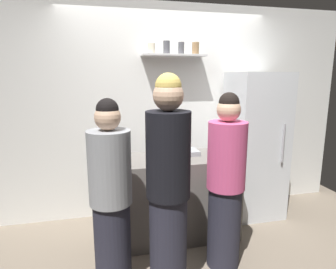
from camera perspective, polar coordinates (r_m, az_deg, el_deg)
The scene contains 13 objects.
ground_plane at distance 3.05m, azimuth 5.31°, elevation -23.69°, with size 5.28×5.28×0.00m, color #726656.
back_wall_assembly at distance 3.72m, azimuth -0.53°, elevation 4.58°, with size 4.80×0.32×2.60m.
refrigerator at distance 3.81m, azimuth 16.54°, elevation -2.02°, with size 0.63×0.64×1.79m.
counter at distance 3.25m, azimuth 0.00°, elevation -12.15°, with size 1.48×0.60×0.90m, color #66605B.
baking_pan at distance 3.22m, azimuth 2.82°, elevation -3.48°, with size 0.34×0.24×0.05m, color gray.
utensil_holder at distance 3.19m, azimuth -8.93°, elevation -3.02°, with size 0.10×0.10×0.22m.
wine_bottle_green_glass at distance 3.36m, azimuth 9.44°, elevation -1.18°, with size 0.07×0.07×0.33m.
wine_bottle_dark_glass at distance 3.25m, azimuth 10.24°, elevation -2.03°, with size 0.07×0.07×0.29m.
wine_bottle_pale_glass at distance 3.04m, azimuth -9.75°, elevation -2.48°, with size 0.08×0.08×0.34m.
water_bottle_plastic at distance 3.12m, azimuth -2.20°, elevation -2.37°, with size 0.09×0.09×0.24m.
person_blonde at distance 2.30m, azimuth 0.05°, elevation -10.70°, with size 0.34×0.34×1.77m.
person_pink_top at distance 2.71m, azimuth 11.15°, elevation -9.49°, with size 0.34×0.34×1.61m.
person_grey_hoodie at distance 2.45m, azimuth -11.03°, elevation -12.22°, with size 0.34×0.34×1.58m.
Camera 1 is at (-0.83, -2.35, 1.75)m, focal length 31.33 mm.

